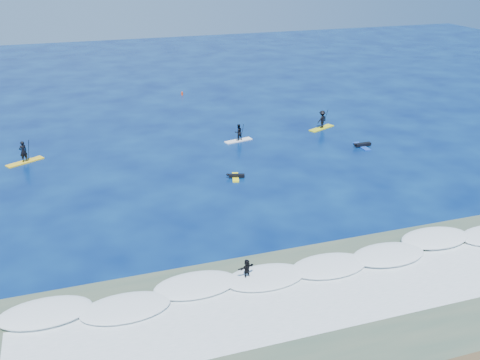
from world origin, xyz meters
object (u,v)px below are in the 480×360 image
object	(u,v)px
wave_surfer	(247,270)
marker_buoy	(182,93)
sup_paddler_left	(24,155)
sup_paddler_right	(322,121)
prone_paddler_far	(362,145)
prone_paddler_near	(236,176)
sup_paddler_center	(238,134)

from	to	relation	value
wave_surfer	marker_buoy	distance (m)	42.34
sup_paddler_left	marker_buoy	xyz separation A→B (m)	(18.35, 18.48, -0.46)
sup_paddler_right	prone_paddler_far	distance (m)	6.40
prone_paddler_near	wave_surfer	xyz separation A→B (m)	(-3.94, -14.33, 0.58)
prone_paddler_near	wave_surfer	world-z (taller)	wave_surfer
sup_paddler_right	wave_surfer	xyz separation A→B (m)	(-16.52, -23.93, -0.16)
sup_paddler_left	marker_buoy	size ratio (longest dim) A/B	5.48
marker_buoy	sup_paddler_right	bearing A→B (deg)	-58.79
sup_paddler_right	wave_surfer	world-z (taller)	sup_paddler_right
prone_paddler_near	sup_paddler_center	bearing A→B (deg)	-3.76
sup_paddler_right	wave_surfer	size ratio (longest dim) A/B	1.84
sup_paddler_right	wave_surfer	bearing A→B (deg)	-149.15
prone_paddler_near	prone_paddler_far	bearing A→B (deg)	-60.57
sup_paddler_right	prone_paddler_far	xyz separation A→B (m)	(1.19, -6.25, -0.71)
sup_paddler_left	sup_paddler_center	world-z (taller)	sup_paddler_left
sup_paddler_right	marker_buoy	world-z (taller)	sup_paddler_right
sup_paddler_center	sup_paddler_right	size ratio (longest dim) A/B	0.89
prone_paddler_far	wave_surfer	size ratio (longest dim) A/B	1.31
sup_paddler_left	marker_buoy	world-z (taller)	sup_paddler_left
sup_paddler_left	sup_paddler_right	xyz separation A→B (m)	(29.27, 0.45, 0.16)
marker_buoy	prone_paddler_far	bearing A→B (deg)	-63.48
wave_surfer	sup_paddler_center	bearing A→B (deg)	57.02
sup_paddler_right	marker_buoy	distance (m)	21.09
sup_paddler_left	prone_paddler_far	distance (m)	31.01
sup_paddler_right	wave_surfer	distance (m)	29.08
sup_paddler_center	marker_buoy	bearing A→B (deg)	82.41
wave_surfer	prone_paddler_near	bearing A→B (deg)	58.59
sup_paddler_center	prone_paddler_far	world-z (taller)	sup_paddler_center
sup_paddler_center	prone_paddler_near	distance (m)	9.16
sup_paddler_left	wave_surfer	world-z (taller)	sup_paddler_left
sup_paddler_center	wave_surfer	world-z (taller)	sup_paddler_center
sup_paddler_center	prone_paddler_near	world-z (taller)	sup_paddler_center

